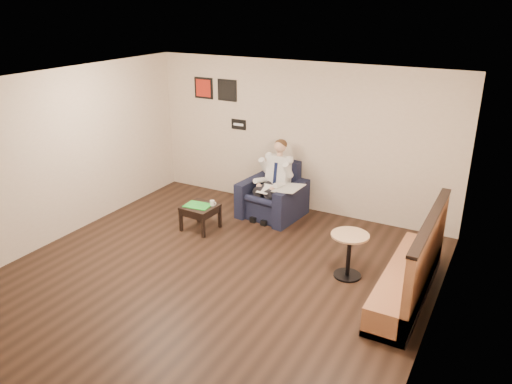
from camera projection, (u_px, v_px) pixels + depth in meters
The scene contains 19 objects.
ground at pixel (214, 276), 7.36m from camera, with size 6.00×6.00×0.00m, color black.
wall_back at pixel (299, 137), 9.30m from camera, with size 6.00×0.02×2.80m, color beige.
wall_front at pixel (24, 294), 4.39m from camera, with size 6.00×0.02×2.80m, color beige.
wall_left at pixel (58, 157), 8.18m from camera, with size 0.02×6.00×2.80m, color beige.
wall_right at pixel (438, 234), 5.52m from camera, with size 0.02×6.00×2.80m, color beige.
ceiling at pixel (207, 85), 6.34m from camera, with size 6.00×6.00×0.02m, color white.
seating_sign at pixel (239, 124), 9.83m from camera, with size 0.32×0.02×0.20m, color black.
art_print_left at pixel (204, 88), 9.95m from camera, with size 0.42×0.03×0.42m, color #B52416.
art_print_right at pixel (227, 90), 9.70m from camera, with size 0.42×0.03×0.42m, color black.
armchair at pixel (272, 191), 9.23m from camera, with size 1.03×1.03×0.99m, color black.
seated_man at pixel (269, 184), 9.06m from camera, with size 0.65×0.97×1.36m, color silver, non-canonical shape.
lap_papers at pixel (265, 189), 9.01m from camera, with size 0.23×0.32×0.01m, color white.
newspaper at pixel (289, 188), 8.86m from camera, with size 0.43×0.54×0.01m, color silver.
side_table at pixel (200, 217), 8.78m from camera, with size 0.55×0.55×0.45m, color black.
green_folder at pixel (198, 205), 8.69m from camera, with size 0.45×0.32×0.01m, color green.
coffee_mug at pixel (212, 203), 8.69m from camera, with size 0.08×0.08×0.09m, color white.
smartphone at pixel (208, 203), 8.80m from camera, with size 0.14×0.07×0.01m, color black.
banquette at pixel (409, 257), 6.67m from camera, with size 0.56×2.35×1.20m, color #9B5F3C.
cafe_table at pixel (349, 255), 7.24m from camera, with size 0.55×0.55×0.68m, color tan.
Camera 1 is at (3.59, -5.33, 3.84)m, focal length 35.00 mm.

